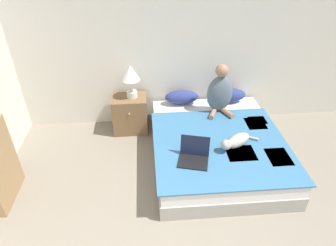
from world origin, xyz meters
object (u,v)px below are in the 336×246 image
Objects in this scene: laptop_open at (194,156)px; table_lamp at (131,76)px; nightstand at (130,114)px; person_sitting at (220,92)px; bed at (216,147)px; cat_tabby at (236,141)px; pillow_far at (229,95)px; pillow_near at (182,97)px.

table_lamp is at bearing 134.40° from laptop_open.
table_lamp reaches higher than laptop_open.
table_lamp reaches higher than nightstand.
person_sitting is at bearing -9.17° from table_lamp.
bed is 1.59m from table_lamp.
nightstand is 0.65m from table_lamp.
laptop_open is 0.82× the size of table_lamp.
person_sitting is at bearing -119.89° from cat_tabby.
person_sitting is at bearing -130.28° from pillow_far.
person_sitting is at bearing 76.90° from bed.
pillow_near is 0.75m from pillow_far.
table_lamp is (-1.14, 0.83, 0.74)m from bed.
laptop_open reaches higher than bed.
cat_tabby is 0.60m from laptop_open.
bed is 1.45m from nightstand.
pillow_far is at bearing 49.72° from person_sitting.
nightstand is at bearing -175.19° from pillow_near.
laptop_open is at bearing -90.83° from pillow_near.
cat_tabby is 1.34× the size of laptop_open.
laptop_open reaches higher than cat_tabby.
bed is 3.51× the size of nightstand.
pillow_far is at bearing 2.50° from nightstand.
cat_tabby is (0.02, -0.89, -0.23)m from person_sitting.
nightstand is 1.15× the size of table_lamp.
pillow_far is at bearing 67.19° from bed.
pillow_far is 0.89× the size of nightstand.
cat_tabby is at bearing -38.83° from nightstand.
table_lamp reaches higher than pillow_near.
nightstand is at bearing -176.44° from table_lamp.
person_sitting reaches higher than nightstand.
bed is 0.68m from laptop_open.
table_lamp reaches higher than bed.
pillow_near is at bearing 152.40° from person_sitting.
laptop_open is (-0.77, -1.37, -0.05)m from pillow_far.
table_lamp is at bearing -71.35° from cat_tabby.
laptop_open is at bearing -11.14° from cat_tabby.
person_sitting is 1.27× the size of nightstand.
pillow_near is 0.63m from person_sitting.
person_sitting is 1.78× the size of laptop_open.
pillow_far is (0.38, 0.89, 0.31)m from bed.
bed is at bearing -89.59° from cat_tabby.
pillow_near is 0.70× the size of person_sitting.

